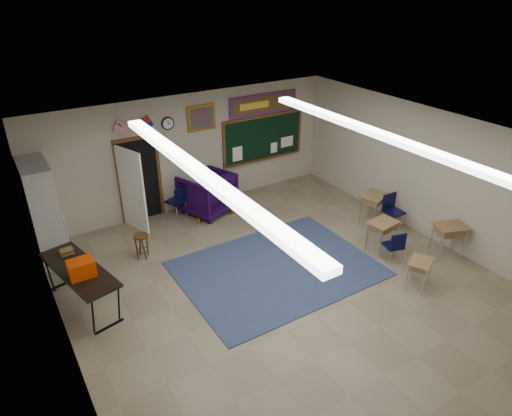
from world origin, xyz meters
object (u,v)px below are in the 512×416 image
student_desk_front_right (373,207)px  wooden_stool (142,246)px  student_desk_front_left (382,235)px  folding_table (82,285)px  wingback_armchair (207,193)px

student_desk_front_right → wooden_stool: student_desk_front_right is taller
student_desk_front_left → folding_table: bearing=158.4°
student_desk_front_right → folding_table: folding_table is taller
student_desk_front_left → student_desk_front_right: 1.30m
student_desk_front_left → student_desk_front_right: size_ratio=0.96×
student_desk_front_left → wingback_armchair: bearing=115.8°
wingback_armchair → folding_table: folding_table is taller
student_desk_front_right → wooden_stool: bearing=143.9°
folding_table → student_desk_front_right: bearing=-17.5°
wingback_armchair → folding_table: (-3.66, -2.17, -0.08)m
student_desk_front_left → wooden_stool: bearing=143.8°
wooden_stool → student_desk_front_right: bearing=-15.9°
student_desk_front_right → wooden_stool: 5.60m
wingback_armchair → student_desk_front_left: wingback_armchair is taller
wingback_armchair → student_desk_front_left: 4.48m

